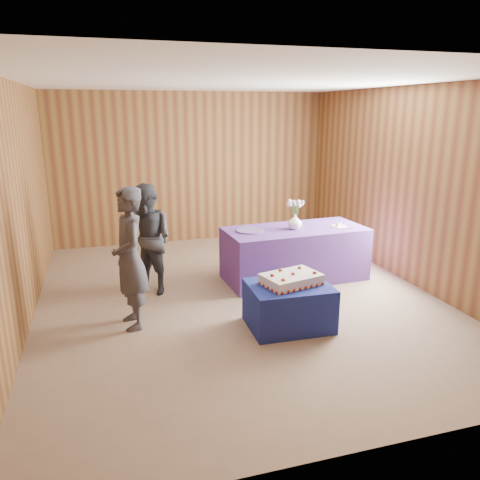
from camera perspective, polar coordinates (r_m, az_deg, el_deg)
name	(u,v)px	position (r m, az deg, el deg)	size (l,w,h in m)	color
ground	(238,298)	(6.17, -0.26, -7.05)	(6.00, 6.00, 0.00)	#8A705F
room_shell	(238,159)	(5.73, -0.28, 9.85)	(5.04, 6.04, 2.72)	brown
cake_table	(289,306)	(5.34, 5.97, -7.97)	(0.90, 0.70, 0.50)	navy
serving_table	(294,254)	(6.80, 6.66, -1.65)	(2.00, 0.90, 0.75)	#5E3491
sheet_cake	(291,279)	(5.25, 6.28, -4.75)	(0.74, 0.59, 0.15)	white
vase	(295,222)	(6.64, 6.70, 2.24)	(0.20, 0.20, 0.21)	white
flower_spray	(295,203)	(6.58, 6.77, 4.52)	(0.25, 0.25, 0.19)	#386B2A
platter	(250,231)	(6.49, 1.24, 1.16)	(0.39, 0.39, 0.02)	#6352A4
plate	(339,226)	(6.88, 11.95, 1.63)	(0.22, 0.22, 0.01)	white
cake_slice	(339,224)	(6.87, 11.98, 1.92)	(0.07, 0.06, 0.08)	white
knife	(347,229)	(6.77, 12.92, 1.31)	(0.26, 0.02, 0.00)	#B1B1B5
guest_left	(130,259)	(5.28, -13.30, -2.25)	(0.58, 0.38, 1.59)	#393843
guest_right	(148,240)	(6.25, -11.13, 0.05)	(0.71, 0.56, 1.47)	#33353D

